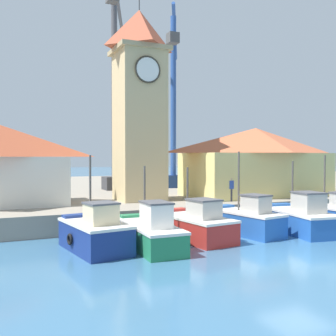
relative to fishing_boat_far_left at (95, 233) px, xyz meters
name	(u,v)px	position (x,y,z in m)	size (l,w,h in m)	color
ground_plane	(296,262)	(6.96, -5.05, -0.80)	(300.00, 300.00, 0.00)	#386689
quay_wharf	(107,191)	(6.96, 23.62, -0.21)	(120.00, 40.00, 1.19)	gray
fishing_boat_far_left	(95,233)	(0.00, 0.00, 0.00)	(2.68, 4.42, 4.29)	navy
fishing_boat_left_outer	(150,232)	(2.46, -0.43, -0.07)	(1.96, 5.30, 3.77)	#237A4C
fishing_boat_left_inner	(195,225)	(5.23, 0.37, -0.06)	(2.72, 5.03, 3.67)	#AD2823
fishing_boat_mid_left	(246,220)	(8.41, 0.42, -0.02)	(2.51, 4.62, 4.51)	#2356A8
fishing_boat_center	(300,218)	(11.43, -0.37, -0.02)	(2.83, 5.38, 3.96)	#2356A8
fishing_boat_mid_right	(334,215)	(14.31, -0.09, -0.03)	(2.17, 5.32, 4.30)	#2356A8
clock_tower	(139,100)	(5.18, 8.50, 7.35)	(3.56, 3.56, 14.75)	tan
warehouse_right	(256,161)	(14.68, 8.05, 3.09)	(11.23, 6.11, 5.27)	#E5D17A
port_crane_near	(173,120)	(12.28, 18.26, 7.06)	(4.51, 8.15, 18.29)	navy
port_crane_far	(115,103)	(6.16, 17.93, 8.34)	(4.16, 9.03, 19.97)	#353539
dock_worker_near_tower	(231,189)	(10.59, 5.28, 1.24)	(0.34, 0.22, 1.62)	#33333D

